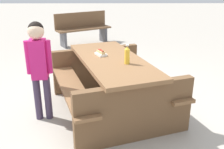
{
  "coord_description": "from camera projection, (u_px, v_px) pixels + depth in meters",
  "views": [
    {
      "loc": [
        -3.28,
        0.03,
        1.78
      ],
      "look_at": [
        0.0,
        0.0,
        0.52
      ],
      "focal_mm": 41.56,
      "sensor_mm": 36.0,
      "label": 1
    }
  ],
  "objects": [
    {
      "name": "ground_plane",
      "position": [
        112.0,
        109.0,
        3.7
      ],
      "size": [
        30.0,
        30.0,
        0.0
      ],
      "primitive_type": "plane",
      "color": "#ADA599",
      "rests_on": "ground"
    },
    {
      "name": "picnic_table",
      "position": [
        112.0,
        80.0,
        3.54
      ],
      "size": [
        2.16,
        1.91,
        0.75
      ],
      "color": "brown",
      "rests_on": "ground"
    },
    {
      "name": "soda_bottle",
      "position": [
        127.0,
        55.0,
        3.19
      ],
      "size": [
        0.07,
        0.07,
        0.24
      ],
      "color": "yellow",
      "rests_on": "picnic_table"
    },
    {
      "name": "hotdog_tray",
      "position": [
        101.0,
        53.0,
        3.56
      ],
      "size": [
        0.21,
        0.18,
        0.08
      ],
      "color": "white",
      "rests_on": "picnic_table"
    },
    {
      "name": "child_in_coat",
      "position": [
        39.0,
        59.0,
        3.17
      ],
      "size": [
        0.2,
        0.32,
        1.28
      ],
      "color": "#3F334C",
      "rests_on": "ground"
    },
    {
      "name": "park_bench_near",
      "position": [
        83.0,
        28.0,
        7.06
      ],
      "size": [
        1.1,
        1.5,
        0.85
      ],
      "color": "brown",
      "rests_on": "ground"
    }
  ]
}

